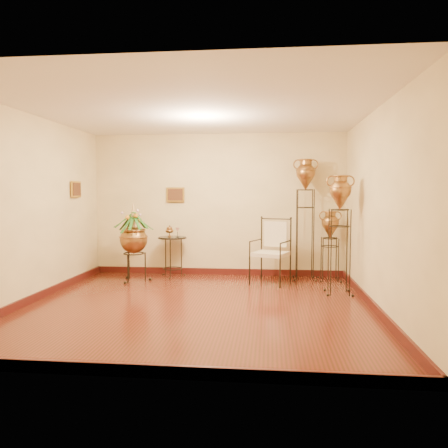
# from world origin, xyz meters

# --- Properties ---
(ground) EXTENTS (5.00, 5.00, 0.00)m
(ground) POSITION_xyz_m (0.00, 0.00, 0.00)
(ground) COLOR maroon
(ground) RESTS_ON ground
(room_shell) EXTENTS (5.02, 5.02, 2.81)m
(room_shell) POSITION_xyz_m (-0.01, 0.01, 1.73)
(room_shell) COLOR #F7DF9F
(room_shell) RESTS_ON ground
(amphora_tall) EXTENTS (0.49, 0.49, 2.29)m
(amphora_tall) POSITION_xyz_m (1.69, 2.15, 1.17)
(amphora_tall) COLOR black
(amphora_tall) RESTS_ON ground
(amphora_mid) EXTENTS (0.51, 0.51, 1.94)m
(amphora_mid) POSITION_xyz_m (2.15, 1.00, 0.98)
(amphora_mid) COLOR black
(amphora_mid) RESTS_ON ground
(amphora_short) EXTENTS (0.40, 0.40, 1.32)m
(amphora_short) POSITION_xyz_m (2.15, 2.08, 0.66)
(amphora_short) COLOR black
(amphora_short) RESTS_ON ground
(planter_urn) EXTENTS (1.05, 1.05, 1.50)m
(planter_urn) POSITION_xyz_m (-1.47, 1.68, 0.84)
(planter_urn) COLOR black
(planter_urn) RESTS_ON ground
(armchair) EXTENTS (0.84, 0.82, 1.18)m
(armchair) POSITION_xyz_m (1.05, 1.68, 0.59)
(armchair) COLOR black
(armchair) RESTS_ON ground
(side_table) EXTENTS (0.69, 0.69, 0.99)m
(side_table) POSITION_xyz_m (-0.85, 2.15, 0.41)
(side_table) COLOR black
(side_table) RESTS_ON ground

